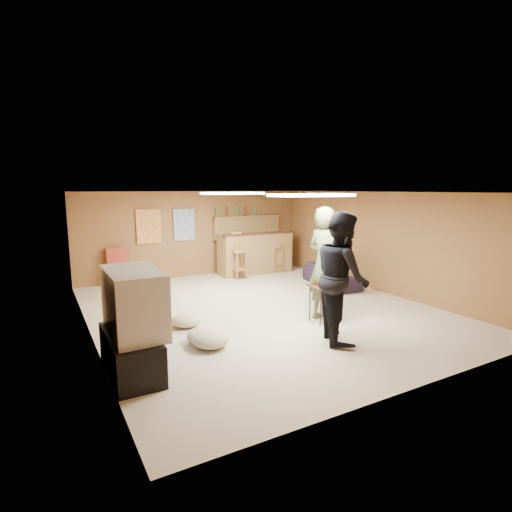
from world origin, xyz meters
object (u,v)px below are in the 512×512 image
tv_body (134,302)px  person_olive (325,265)px  sofa (331,275)px  tray_table (324,303)px  bar_counter (255,253)px  person_black (342,277)px

tv_body → person_olive: bearing=7.4°
sofa → tv_body: bearing=123.1°
person_olive → tray_table: person_olive is taller
person_olive → sofa: person_olive is taller
tv_body → bar_counter: 6.09m
tv_body → person_black: size_ratio=0.56×
person_black → bar_counter: bearing=10.5°
person_black → tray_table: size_ratio=3.00×
tv_body → bar_counter: bearing=47.0°
tv_body → sofa: (5.06, 2.36, -0.65)m
tv_body → person_olive: (3.28, 0.42, 0.09)m
person_olive → tray_table: 0.67m
person_black → tray_table: (0.31, 0.77, -0.65)m
tv_body → sofa: tv_body is taller
person_black → tv_body: bearing=106.7°
bar_counter → person_olive: size_ratio=1.01×
sofa → person_black: bearing=150.6°
sofa → tray_table: 2.70m
person_black → sofa: person_black is taller
bar_counter → sofa: size_ratio=1.19×
sofa → tray_table: tray_table is taller
tv_body → person_olive: person_olive is taller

